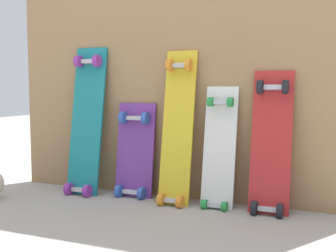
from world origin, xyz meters
name	(u,v)px	position (x,y,z in m)	size (l,w,h in m)	color
ground_plane	(173,199)	(0.00, 0.00, 0.00)	(12.00, 12.00, 0.00)	#9E9991
plywood_wall_panel	(177,33)	(0.00, 0.07, 0.95)	(2.12, 0.04, 1.90)	#99724C
skateboard_teal	(86,125)	(-0.55, -0.04, 0.41)	(0.21, 0.23, 0.95)	#197A7F
skateboard_purple	(135,155)	(-0.24, -0.01, 0.25)	(0.24, 0.15, 0.61)	#6B338C
skateboard_yellow	(177,133)	(0.04, -0.04, 0.39)	(0.18, 0.23, 0.91)	gold
skateboard_white	(219,153)	(0.28, -0.03, 0.29)	(0.18, 0.19, 0.72)	silver
skateboard_red	(271,148)	(0.55, -0.03, 0.33)	(0.20, 0.20, 0.79)	#B22626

